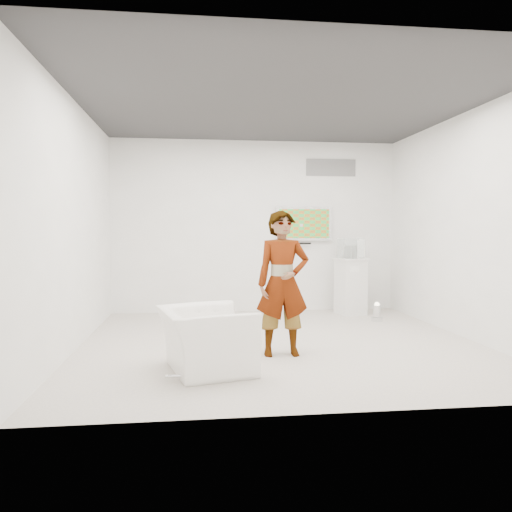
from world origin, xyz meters
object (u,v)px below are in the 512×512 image
Objects in this scene: tv at (304,224)px; person at (283,283)px; armchair at (206,340)px; pedestal at (351,286)px; floor_uplight at (377,312)px.

tv reaches higher than person.
tv is 1.01× the size of armchair.
armchair is at bearing -149.95° from person.
person reaches higher than armchair.
person is 1.73× the size of pedestal.
person is 2.76m from floor_uplight.
person is at bearing -106.62° from tv.
floor_uplight is at bearing -72.38° from pedestal.
tv is at bearing 145.47° from pedestal.
armchair is at bearing -128.83° from pedestal.
pedestal is 3.40× the size of floor_uplight.
person is at bearing -133.94° from floor_uplight.
person reaches higher than floor_uplight.
tv is at bearing 72.36° from person.
person is 5.88× the size of floor_uplight.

